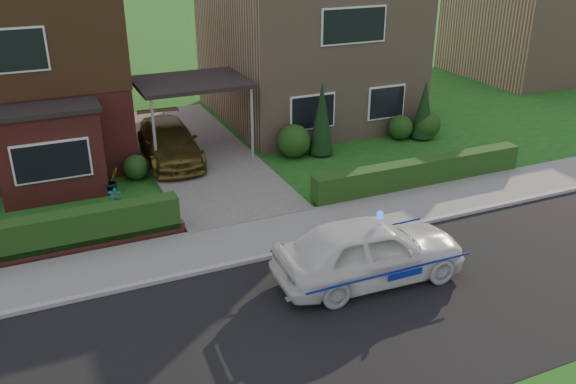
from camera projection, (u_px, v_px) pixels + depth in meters
ground at (338, 322)px, 13.03m from camera, size 120.00×120.00×0.00m
road at (338, 322)px, 13.03m from camera, size 60.00×6.00×0.02m
kerb at (282, 254)px, 15.55m from camera, size 60.00×0.16×0.12m
sidewalk at (266, 236)px, 16.43m from camera, size 60.00×2.00×0.10m
driveway at (196, 153)px, 22.18m from camera, size 3.80×12.00×0.12m
house_left at (3, 48)px, 20.94m from camera, size 7.50×9.53×7.25m
house_right at (306, 29)px, 25.34m from camera, size 7.50×8.06×7.25m
carport_link at (191, 84)px, 21.08m from camera, size 3.80×3.00×2.77m
dwarf_wall at (34, 255)px, 15.24m from camera, size 7.70×0.25×0.36m
hedge_left at (35, 259)px, 15.44m from camera, size 7.50×0.55×0.90m
hedge_right at (419, 186)px, 19.63m from camera, size 7.50×0.55×0.80m
shrub_left_mid at (85, 171)px, 19.05m from camera, size 1.32×1.32×1.32m
shrub_left_near at (136, 167)px, 19.98m from camera, size 0.84×0.84×0.84m
shrub_right_near at (294, 141)px, 21.80m from camera, size 1.20×1.20×1.20m
shrub_right_mid at (401, 127)px, 23.63m from camera, size 0.96×0.96×0.96m
shrub_right_far at (427, 125)px, 23.72m from camera, size 1.08×1.08×1.08m
conifer_a at (322, 120)px, 21.72m from camera, size 0.90×0.90×2.60m
conifer_b at (424, 111)px, 23.42m from camera, size 0.90×0.90×2.20m
neighbour_right at (528, 26)px, 32.67m from camera, size 6.50×7.00×5.20m
police_car at (370, 251)px, 14.24m from camera, size 4.20×4.64×1.72m
driveway_car at (169, 142)px, 21.22m from camera, size 2.02×4.52×1.29m
potted_plant_a at (116, 201)px, 17.73m from camera, size 0.43×0.33×0.73m
potted_plant_b at (112, 182)px, 18.88m from camera, size 0.59×0.56×0.85m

